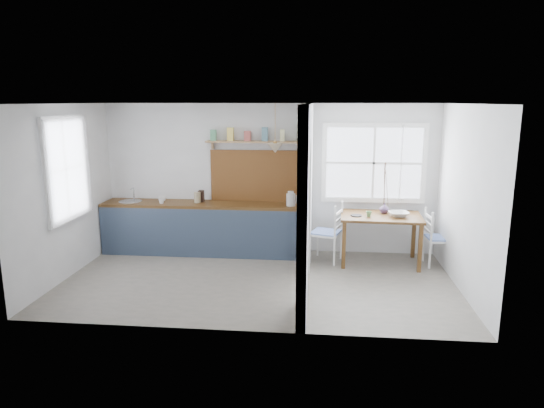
# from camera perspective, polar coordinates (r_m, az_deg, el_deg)

# --- Properties ---
(floor) EXTENTS (5.80, 3.20, 0.01)m
(floor) POSITION_cam_1_polar(r_m,az_deg,el_deg) (7.33, -1.67, -9.07)
(floor) COLOR gray
(floor) RESTS_ON ground
(ceiling) EXTENTS (5.80, 3.20, 0.01)m
(ceiling) POSITION_cam_1_polar(r_m,az_deg,el_deg) (6.83, -1.81, 11.72)
(ceiling) COLOR white
(ceiling) RESTS_ON walls
(walls) EXTENTS (5.81, 3.21, 2.60)m
(walls) POSITION_cam_1_polar(r_m,az_deg,el_deg) (6.96, -1.74, 0.96)
(walls) COLOR white
(walls) RESTS_ON floor
(partition) EXTENTS (0.12, 3.20, 2.60)m
(partition) POSITION_cam_1_polar(r_m,az_deg,el_deg) (6.94, 4.06, 2.16)
(partition) COLOR white
(partition) RESTS_ON floor
(kitchen_window) EXTENTS (0.10, 1.16, 1.50)m
(kitchen_window) POSITION_cam_1_polar(r_m,az_deg,el_deg) (7.81, -23.19, 3.80)
(kitchen_window) COLOR white
(kitchen_window) RESTS_ON walls
(nook_window) EXTENTS (1.76, 0.10, 1.30)m
(nook_window) POSITION_cam_1_polar(r_m,az_deg,el_deg) (8.45, 11.87, 4.73)
(nook_window) COLOR white
(nook_window) RESTS_ON walls
(counter) EXTENTS (3.50, 0.60, 0.90)m
(counter) POSITION_cam_1_polar(r_m,az_deg,el_deg) (8.63, -8.04, -2.72)
(counter) COLOR #543219
(counter) RESTS_ON floor
(sink) EXTENTS (0.40, 0.40, 0.02)m
(sink) POSITION_cam_1_polar(r_m,az_deg,el_deg) (8.90, -16.32, 0.23)
(sink) COLOR #BDBDBD
(sink) RESTS_ON counter
(backsplash) EXTENTS (1.65, 0.03, 0.90)m
(backsplash) POSITION_cam_1_polar(r_m,az_deg,el_deg) (8.52, -1.76, 3.34)
(backsplash) COLOR brown
(backsplash) RESTS_ON walls
(shelf) EXTENTS (1.75, 0.20, 0.21)m
(shelf) POSITION_cam_1_polar(r_m,az_deg,el_deg) (8.36, -1.86, 7.65)
(shelf) COLOR #AF8154
(shelf) RESTS_ON walls
(pendant_lamp) EXTENTS (0.26, 0.26, 0.16)m
(pendant_lamp) POSITION_cam_1_polar(r_m,az_deg,el_deg) (8.00, 0.37, 6.60)
(pendant_lamp) COLOR beige
(pendant_lamp) RESTS_ON ceiling
(utensil_rail) EXTENTS (0.02, 0.50, 0.02)m
(utensil_rail) POSITION_cam_1_polar(r_m,az_deg,el_deg) (7.77, 3.58, 3.23)
(utensil_rail) COLOR #BDBDBD
(utensil_rail) RESTS_ON partition
(dining_table) EXTENTS (1.34, 0.93, 0.81)m
(dining_table) POSITION_cam_1_polar(r_m,az_deg,el_deg) (8.20, 12.58, -4.06)
(dining_table) COLOR #543219
(dining_table) RESTS_ON floor
(chair_left) EXTENTS (0.57, 0.57, 1.00)m
(chair_left) POSITION_cam_1_polar(r_m,az_deg,el_deg) (8.13, 6.37, -3.29)
(chair_left) COLOR white
(chair_left) RESTS_ON floor
(chair_right) EXTENTS (0.45, 0.45, 0.93)m
(chair_right) POSITION_cam_1_polar(r_m,az_deg,el_deg) (8.33, 19.10, -3.77)
(chair_right) COLOR white
(chair_right) RESTS_ON floor
(kettle) EXTENTS (0.24, 0.21, 0.25)m
(kettle) POSITION_cam_1_polar(r_m,az_deg,el_deg) (8.18, 2.22, 0.65)
(kettle) COLOR silver
(kettle) RESTS_ON counter
(mug_a) EXTENTS (0.12, 0.12, 0.10)m
(mug_a) POSITION_cam_1_polar(r_m,az_deg,el_deg) (8.57, -12.88, 0.36)
(mug_a) COLOR white
(mug_a) RESTS_ON counter
(mug_b) EXTENTS (0.16, 0.16, 0.10)m
(mug_b) POSITION_cam_1_polar(r_m,az_deg,el_deg) (8.74, -12.79, 0.60)
(mug_b) COLOR white
(mug_b) RESTS_ON counter
(knife_block) EXTENTS (0.09, 0.13, 0.20)m
(knife_block) POSITION_cam_1_polar(r_m,az_deg,el_deg) (8.60, -8.33, 0.93)
(knife_block) COLOR black
(knife_block) RESTS_ON counter
(jar) EXTENTS (0.15, 0.15, 0.18)m
(jar) POSITION_cam_1_polar(r_m,az_deg,el_deg) (8.53, -8.78, 0.77)
(jar) COLOR tan
(jar) RESTS_ON counter
(towel_magenta) EXTENTS (0.02, 0.03, 0.57)m
(towel_magenta) POSITION_cam_1_polar(r_m,az_deg,el_deg) (8.11, 3.28, -4.91)
(towel_magenta) COLOR #D8436B
(towel_magenta) RESTS_ON counter
(towel_orange) EXTENTS (0.02, 0.03, 0.56)m
(towel_orange) POSITION_cam_1_polar(r_m,az_deg,el_deg) (8.10, 3.27, -5.12)
(towel_orange) COLOR #F5A524
(towel_orange) RESTS_ON counter
(bowl) EXTENTS (0.37, 0.37, 0.08)m
(bowl) POSITION_cam_1_polar(r_m,az_deg,el_deg) (8.07, 14.69, -1.16)
(bowl) COLOR silver
(bowl) RESTS_ON dining_table
(table_cup) EXTENTS (0.11, 0.11, 0.08)m
(table_cup) POSITION_cam_1_polar(r_m,az_deg,el_deg) (7.96, 11.31, -1.16)
(table_cup) COLOR #6EA465
(table_cup) RESTS_ON dining_table
(plate) EXTENTS (0.22, 0.22, 0.02)m
(plate) POSITION_cam_1_polar(r_m,az_deg,el_deg) (7.97, 9.88, -1.34)
(plate) COLOR black
(plate) RESTS_ON dining_table
(vase) EXTENTS (0.18, 0.18, 0.17)m
(vase) POSITION_cam_1_polar(r_m,az_deg,el_deg) (8.24, 13.07, -0.49)
(vase) COLOR #493455
(vase) RESTS_ON dining_table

